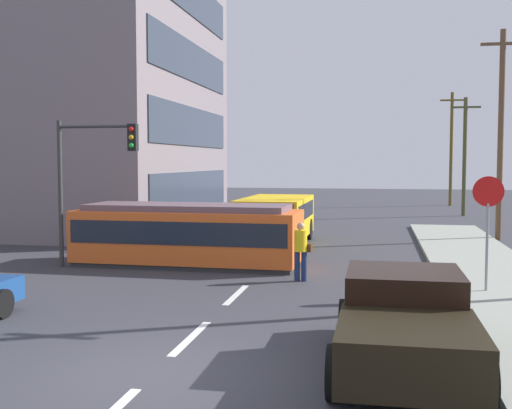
# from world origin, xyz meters

# --- Properties ---
(ground_plane) EXTENTS (120.00, 120.00, 0.00)m
(ground_plane) POSITION_xyz_m (0.00, 10.00, 0.00)
(ground_plane) COLOR #36373E
(lane_stripe_1) EXTENTS (0.16, 2.40, 0.01)m
(lane_stripe_1) POSITION_xyz_m (0.00, 2.00, 0.01)
(lane_stripe_1) COLOR silver
(lane_stripe_1) RESTS_ON ground
(lane_stripe_2) EXTENTS (0.16, 2.40, 0.01)m
(lane_stripe_2) POSITION_xyz_m (0.00, 6.00, 0.01)
(lane_stripe_2) COLOR silver
(lane_stripe_2) RESTS_ON ground
(lane_stripe_3) EXTENTS (0.16, 2.40, 0.01)m
(lane_stripe_3) POSITION_xyz_m (0.00, 16.28, 0.01)
(lane_stripe_3) COLOR silver
(lane_stripe_3) RESTS_ON ground
(lane_stripe_4) EXTENTS (0.16, 2.40, 0.01)m
(lane_stripe_4) POSITION_xyz_m (0.00, 22.28, 0.01)
(lane_stripe_4) COLOR silver
(lane_stripe_4) RESTS_ON ground
(corner_building) EXTENTS (15.35, 14.83, 19.20)m
(corner_building) POSITION_xyz_m (-13.26, 21.16, 9.60)
(corner_building) COLOR slate
(corner_building) RESTS_ON ground
(streetcar_tram) EXTENTS (7.36, 2.70, 2.00)m
(streetcar_tram) POSITION_xyz_m (-2.57, 10.28, 1.03)
(streetcar_tram) COLOR #E25C22
(streetcar_tram) RESTS_ON ground
(city_bus) EXTENTS (2.61, 5.47, 1.90)m
(city_bus) POSITION_xyz_m (-0.59, 16.07, 1.09)
(city_bus) COLOR gold
(city_bus) RESTS_ON ground
(pedestrian_crossing) EXTENTS (0.51, 0.36, 1.67)m
(pedestrian_crossing) POSITION_xyz_m (1.39, 8.18, 0.94)
(pedestrian_crossing) COLOR #1C2A4E
(pedestrian_crossing) RESTS_ON ground
(pickup_truck_parked) EXTENTS (2.28, 5.00, 1.55)m
(pickup_truck_parked) POSITION_xyz_m (3.95, 0.88, 0.80)
(pickup_truck_parked) COLOR black
(pickup_truck_parked) RESTS_ON ground
(parked_sedan_mid) EXTENTS (2.04, 4.55, 1.19)m
(parked_sedan_mid) POSITION_xyz_m (-5.38, 14.24, 0.62)
(parked_sedan_mid) COLOR #37623A
(parked_sedan_mid) RESTS_ON ground
(stop_sign) EXTENTS (0.76, 0.07, 2.88)m
(stop_sign) POSITION_xyz_m (6.22, 7.10, 2.19)
(stop_sign) COLOR gray
(stop_sign) RESTS_ON sidewalk_curb_right
(traffic_light_mast) EXTENTS (2.69, 0.33, 4.68)m
(traffic_light_mast) POSITION_xyz_m (-5.37, 9.13, 3.29)
(traffic_light_mast) COLOR #333333
(traffic_light_mast) RESTS_ON ground
(utility_pole_mid) EXTENTS (1.80, 0.24, 8.93)m
(utility_pole_mid) POSITION_xyz_m (8.62, 18.99, 4.65)
(utility_pole_mid) COLOR brown
(utility_pole_mid) RESTS_ON ground
(utility_pole_far) EXTENTS (1.80, 0.24, 7.32)m
(utility_pole_far) POSITION_xyz_m (8.79, 31.50, 3.84)
(utility_pole_far) COLOR #4B4E2B
(utility_pole_far) RESTS_ON ground
(utility_pole_distant) EXTENTS (1.80, 0.24, 8.64)m
(utility_pole_distant) POSITION_xyz_m (9.03, 41.00, 4.50)
(utility_pole_distant) COLOR brown
(utility_pole_distant) RESTS_ON ground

